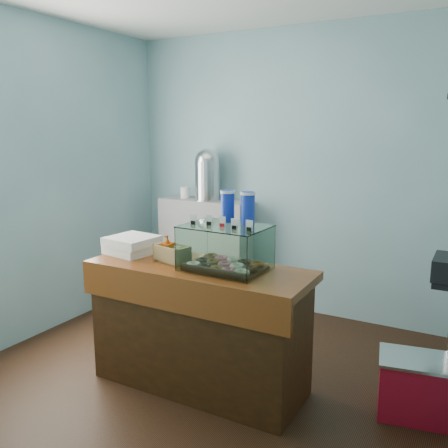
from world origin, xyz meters
The scene contains 9 objects.
ground centered at (0.00, 0.00, 0.00)m, with size 3.50×3.50×0.00m, color black.
room_shell centered at (0.03, 0.01, 1.71)m, with size 3.54×3.04×2.82m.
counter centered at (0.00, -0.25, 0.46)m, with size 1.60×0.60×0.90m.
back_shelf centered at (-0.90, 1.32, 0.55)m, with size 1.00×0.32×1.10m, color #969698.
display_case centered at (0.21, -0.20, 1.07)m, with size 0.57×0.43×0.52m.
condiment_crate centered at (-0.23, -0.24, 0.97)m, with size 0.28×0.21×0.19m.
pastry_boxes centered at (-0.63, -0.20, 0.97)m, with size 0.38×0.38×0.13m.
coffee_urn centered at (-0.86, 1.31, 1.38)m, with size 0.29×0.29×0.54m.
red_cooler centered at (1.42, 0.10, 0.20)m, with size 0.51×0.42×0.40m.
Camera 1 is at (1.69, -2.94, 1.83)m, focal length 38.00 mm.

